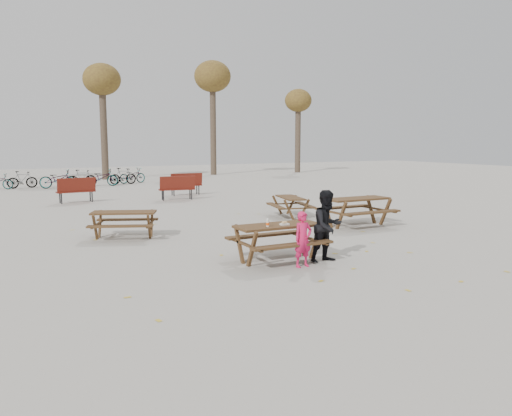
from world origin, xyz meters
name	(u,v)px	position (x,y,z in m)	size (l,w,h in m)	color
ground	(278,261)	(0.00, 0.00, 0.00)	(80.00, 80.00, 0.00)	gray
main_picnic_table	(278,233)	(0.00, 0.00, 0.59)	(1.80, 1.45, 0.78)	#331D12
food_tray	(285,224)	(0.08, -0.13, 0.79)	(0.18, 0.11, 0.04)	white
bread_roll	(285,222)	(0.08, -0.13, 0.83)	(0.14, 0.06, 0.05)	tan
soda_bottle	(268,223)	(-0.32, -0.15, 0.85)	(0.07, 0.07, 0.17)	silver
child	(303,239)	(0.20, -0.67, 0.56)	(0.41, 0.27, 1.12)	#D31A50
adult	(327,226)	(0.88, -0.53, 0.75)	(0.73, 0.57, 1.50)	black
picnic_table_east	(357,212)	(4.20, 2.69, 0.42)	(1.94, 1.57, 0.84)	#331D12
picnic_table_north	(124,225)	(-2.32, 3.96, 0.35)	(1.61, 1.30, 0.69)	#331D12
picnic_table_far	(290,207)	(3.40, 5.14, 0.33)	(1.54, 1.24, 0.66)	#331D12
park_bench_row	(103,189)	(-1.36, 12.30, 0.52)	(11.19, 2.22, 1.03)	maroon
bicycle_row	(79,178)	(-1.26, 19.92, 0.46)	(8.84, 2.66, 0.99)	black
tree_row	(98,83)	(0.90, 25.15, 6.19)	(32.17, 3.52, 8.26)	#382B21
fallen_leaves	(247,238)	(0.50, 2.50, 0.00)	(11.00, 11.00, 0.01)	gold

